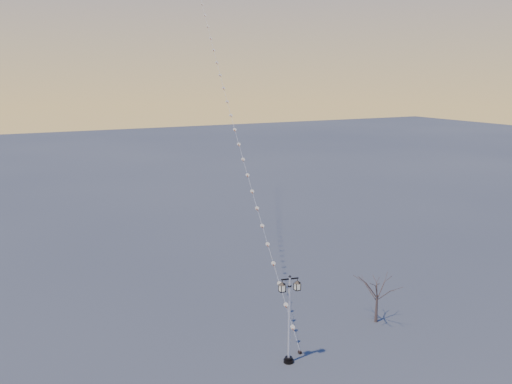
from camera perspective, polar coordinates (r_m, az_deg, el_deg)
ground at (r=33.83m, az=6.99°, el=-17.52°), size 300.00×300.00×0.00m
street_lamp at (r=31.68m, az=3.67°, el=-13.31°), size 1.40×0.67×5.58m
bare_tree at (r=37.68m, az=13.19°, el=-10.21°), size 2.21×2.21×3.66m
kite_train at (r=49.68m, az=-3.98°, el=14.40°), size 7.86×41.95×37.28m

